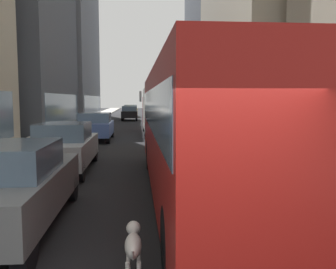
{
  "coord_description": "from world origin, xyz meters",
  "views": [
    {
      "loc": [
        -0.4,
        -2.05,
        2.41
      ],
      "look_at": [
        0.48,
        8.21,
        1.4
      ],
      "focal_mm": 38.96,
      "sensor_mm": 36.0,
      "label": 1
    }
  ],
  "objects_px": {
    "car_grey_wagon": "(6,186)",
    "box_truck": "(161,110)",
    "car_blue_hatchback": "(95,126)",
    "dalmatian_dog": "(133,245)",
    "car_yellow_taxi": "(131,111)",
    "car_red_coupe": "(164,113)",
    "transit_bus": "(202,125)",
    "car_silver_sedan": "(65,147)",
    "car_black_suv": "(130,113)"
  },
  "relations": [
    {
      "from": "transit_bus",
      "to": "car_yellow_taxi",
      "type": "xyz_separation_m",
      "value": [
        -2.4,
        40.21,
        -0.96
      ]
    },
    {
      "from": "car_yellow_taxi",
      "to": "box_truck",
      "type": "height_order",
      "value": "box_truck"
    },
    {
      "from": "car_yellow_taxi",
      "to": "box_truck",
      "type": "distance_m",
      "value": 24.9
    },
    {
      "from": "car_grey_wagon",
      "to": "dalmatian_dog",
      "type": "height_order",
      "value": "car_grey_wagon"
    },
    {
      "from": "car_blue_hatchback",
      "to": "car_silver_sedan",
      "type": "height_order",
      "value": "same"
    },
    {
      "from": "car_silver_sedan",
      "to": "dalmatian_dog",
      "type": "bearing_deg",
      "value": -73.13
    },
    {
      "from": "car_blue_hatchback",
      "to": "car_black_suv",
      "type": "distance_m",
      "value": 20.13
    },
    {
      "from": "car_red_coupe",
      "to": "car_yellow_taxi",
      "type": "xyz_separation_m",
      "value": [
        -4.0,
        7.07,
        -0.0
      ]
    },
    {
      "from": "car_silver_sedan",
      "to": "car_blue_hatchback",
      "type": "bearing_deg",
      "value": 90.0
    },
    {
      "from": "transit_bus",
      "to": "car_red_coupe",
      "type": "bearing_deg",
      "value": 87.24
    },
    {
      "from": "car_red_coupe",
      "to": "car_silver_sedan",
      "type": "height_order",
      "value": "same"
    },
    {
      "from": "car_red_coupe",
      "to": "box_truck",
      "type": "relative_size",
      "value": 0.61
    },
    {
      "from": "car_black_suv",
      "to": "box_truck",
      "type": "relative_size",
      "value": 0.58
    },
    {
      "from": "car_grey_wagon",
      "to": "car_red_coupe",
      "type": "height_order",
      "value": "same"
    },
    {
      "from": "car_black_suv",
      "to": "car_red_coupe",
      "type": "xyz_separation_m",
      "value": [
        4.0,
        0.6,
        0.0
      ]
    },
    {
      "from": "car_blue_hatchback",
      "to": "car_red_coupe",
      "type": "distance_m",
      "value": 21.41
    },
    {
      "from": "car_blue_hatchback",
      "to": "dalmatian_dog",
      "type": "bearing_deg",
      "value": -82.01
    },
    {
      "from": "box_truck",
      "to": "car_blue_hatchback",
      "type": "bearing_deg",
      "value": -143.47
    },
    {
      "from": "car_grey_wagon",
      "to": "car_blue_hatchback",
      "type": "bearing_deg",
      "value": 90.0
    },
    {
      "from": "car_blue_hatchback",
      "to": "dalmatian_dog",
      "type": "height_order",
      "value": "car_blue_hatchback"
    },
    {
      "from": "box_truck",
      "to": "car_silver_sedan",
      "type": "bearing_deg",
      "value": -108.55
    },
    {
      "from": "car_blue_hatchback",
      "to": "car_yellow_taxi",
      "type": "height_order",
      "value": "same"
    },
    {
      "from": "car_yellow_taxi",
      "to": "dalmatian_dog",
      "type": "xyz_separation_m",
      "value": [
        0.74,
        -44.4,
        -0.31
      ]
    },
    {
      "from": "car_blue_hatchback",
      "to": "dalmatian_dog",
      "type": "distance_m",
      "value": 16.83
    },
    {
      "from": "car_silver_sedan",
      "to": "car_red_coupe",
      "type": "bearing_deg",
      "value": 79.29
    },
    {
      "from": "car_blue_hatchback",
      "to": "car_black_suv",
      "type": "xyz_separation_m",
      "value": [
        1.6,
        20.06,
        -0.0
      ]
    },
    {
      "from": "car_red_coupe",
      "to": "box_truck",
      "type": "height_order",
      "value": "box_truck"
    },
    {
      "from": "car_grey_wagon",
      "to": "car_black_suv",
      "type": "relative_size",
      "value": 1.04
    },
    {
      "from": "car_black_suv",
      "to": "car_yellow_taxi",
      "type": "distance_m",
      "value": 7.67
    },
    {
      "from": "car_red_coupe",
      "to": "dalmatian_dog",
      "type": "height_order",
      "value": "car_red_coupe"
    },
    {
      "from": "car_grey_wagon",
      "to": "box_truck",
      "type": "bearing_deg",
      "value": 77.1
    },
    {
      "from": "car_red_coupe",
      "to": "car_silver_sedan",
      "type": "distance_m",
      "value": 30.14
    },
    {
      "from": "car_black_suv",
      "to": "dalmatian_dog",
      "type": "bearing_deg",
      "value": -88.85
    },
    {
      "from": "transit_bus",
      "to": "car_silver_sedan",
      "type": "height_order",
      "value": "transit_bus"
    },
    {
      "from": "car_grey_wagon",
      "to": "car_blue_hatchback",
      "type": "height_order",
      "value": "same"
    },
    {
      "from": "car_yellow_taxi",
      "to": "dalmatian_dog",
      "type": "distance_m",
      "value": 44.4
    },
    {
      "from": "transit_bus",
      "to": "car_blue_hatchback",
      "type": "height_order",
      "value": "transit_bus"
    },
    {
      "from": "car_grey_wagon",
      "to": "car_black_suv",
      "type": "distance_m",
      "value": 34.61
    },
    {
      "from": "dalmatian_dog",
      "to": "car_grey_wagon",
      "type": "bearing_deg",
      "value": 137.28
    },
    {
      "from": "transit_bus",
      "to": "car_black_suv",
      "type": "height_order",
      "value": "transit_bus"
    },
    {
      "from": "transit_bus",
      "to": "box_truck",
      "type": "bearing_deg",
      "value": 90.0
    },
    {
      "from": "car_red_coupe",
      "to": "car_yellow_taxi",
      "type": "relative_size",
      "value": 1.15
    },
    {
      "from": "car_grey_wagon",
      "to": "car_yellow_taxi",
      "type": "height_order",
      "value": "same"
    },
    {
      "from": "car_black_suv",
      "to": "car_silver_sedan",
      "type": "distance_m",
      "value": 29.06
    },
    {
      "from": "box_truck",
      "to": "car_red_coupe",
      "type": "bearing_deg",
      "value": 84.83
    },
    {
      "from": "car_grey_wagon",
      "to": "car_silver_sedan",
      "type": "xyz_separation_m",
      "value": [
        0.0,
        5.55,
        -0.0
      ]
    },
    {
      "from": "car_yellow_taxi",
      "to": "car_silver_sedan",
      "type": "xyz_separation_m",
      "value": [
        -1.6,
        -36.69,
        0.0
      ]
    },
    {
      "from": "transit_bus",
      "to": "car_yellow_taxi",
      "type": "distance_m",
      "value": 40.29
    },
    {
      "from": "car_red_coupe",
      "to": "car_yellow_taxi",
      "type": "height_order",
      "value": "same"
    },
    {
      "from": "car_yellow_taxi",
      "to": "box_truck",
      "type": "xyz_separation_m",
      "value": [
        2.4,
        -24.77,
        0.85
      ]
    }
  ]
}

